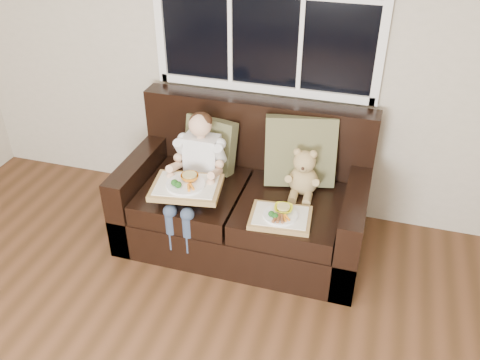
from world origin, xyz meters
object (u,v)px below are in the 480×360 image
(loveseat, at_px, (246,200))
(teddy_bear, at_px, (303,176))
(child, at_px, (197,164))
(tray_left, at_px, (187,186))
(tray_right, at_px, (281,216))

(loveseat, bearing_deg, teddy_bear, 1.29)
(teddy_bear, bearing_deg, loveseat, 178.88)
(child, bearing_deg, tray_left, -90.34)
(child, relative_size, tray_right, 1.92)
(tray_right, bearing_deg, loveseat, 129.01)
(teddy_bear, bearing_deg, tray_right, -104.64)
(child, bearing_deg, tray_right, -18.88)
(teddy_bear, relative_size, tray_right, 0.86)
(loveseat, relative_size, tray_right, 4.11)
(child, height_order, tray_right, child)
(tray_left, distance_m, tray_right, 0.65)
(loveseat, height_order, child, child)
(loveseat, xyz_separation_m, tray_right, (0.33, -0.34, 0.17))
(loveseat, bearing_deg, tray_left, -134.65)
(tray_right, bearing_deg, teddy_bear, 72.36)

